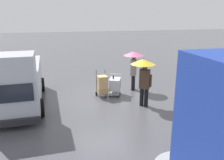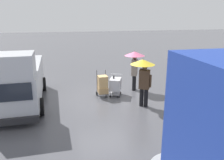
% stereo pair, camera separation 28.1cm
% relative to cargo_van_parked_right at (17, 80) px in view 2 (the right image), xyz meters
% --- Properties ---
extents(ground_plane, '(90.00, 90.00, 0.00)m').
position_rel_cargo_van_parked_right_xyz_m(ground_plane, '(-3.81, 0.12, -1.18)').
color(ground_plane, '#4C4C51').
extents(cargo_van_parked_right, '(2.27, 5.37, 2.60)m').
position_rel_cargo_van_parked_right_xyz_m(cargo_van_parked_right, '(0.00, 0.00, 0.00)').
color(cargo_van_parked_right, '#B7BABF').
rests_on(cargo_van_parked_right, ground).
extents(shopping_cart_vendor, '(0.82, 0.97, 1.04)m').
position_rel_cargo_van_parked_right_xyz_m(shopping_cart_vendor, '(-4.51, -0.25, -0.61)').
color(shopping_cart_vendor, '#B2B2B7').
rests_on(shopping_cart_vendor, ground).
extents(hand_dolly_boxes, '(0.54, 0.72, 1.32)m').
position_rel_cargo_van_parked_right_xyz_m(hand_dolly_boxes, '(-3.85, -0.19, -0.58)').
color(hand_dolly_boxes, '#515156').
rests_on(hand_dolly_boxes, ground).
extents(pedestrian_pink_side, '(1.04, 1.04, 2.15)m').
position_rel_cargo_van_parked_right_xyz_m(pedestrian_pink_side, '(-5.68, -0.83, 0.41)').
color(pedestrian_pink_side, black).
rests_on(pedestrian_pink_side, ground).
extents(pedestrian_black_side, '(1.04, 1.04, 2.15)m').
position_rel_cargo_van_parked_right_xyz_m(pedestrian_black_side, '(-5.34, 1.37, 0.41)').
color(pedestrian_black_side, black).
rests_on(pedestrian_black_side, ground).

